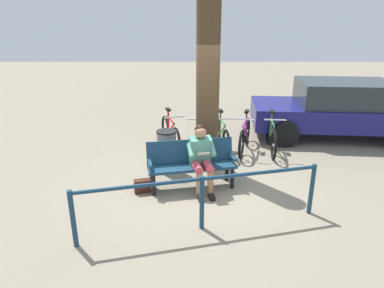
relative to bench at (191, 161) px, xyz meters
The scene contains 13 objects.
ground_plane 0.54m from the bench, behind, with size 40.00×40.00×0.00m, color gray.
bench is the anchor object (origin of this frame).
person_reading 0.27m from the bench, 144.60° to the left, with size 0.54×0.81×1.20m.
handbag 0.99m from the bench, 16.58° to the left, with size 0.30×0.14×0.24m, color #3F1E14.
tree_trunk 1.59m from the bench, 109.29° to the right, with size 0.46×0.46×3.53m, color #4C3823.
litter_bin 0.84m from the bench, 53.58° to the right, with size 0.40×0.40×0.86m.
bicycle_orange 2.61m from the bench, 135.71° to the right, with size 0.48×1.68×0.94m.
bicycle_purple 2.23m from the bench, 123.99° to the right, with size 0.60×1.63×0.94m.
bicycle_blue 2.03m from the bench, 110.44° to the right, with size 0.48×1.67×0.94m.
bicycle_silver 1.87m from the bench, 94.72° to the right, with size 0.48×1.68×0.94m.
bicycle_red 2.10m from the bench, 75.98° to the right, with size 0.65×1.62×0.94m.
railing_fence 1.42m from the bench, 96.75° to the left, with size 3.55×0.94×0.85m.
parked_car 4.79m from the bench, 142.49° to the right, with size 4.34×2.30×1.47m.
Camera 1 is at (0.16, 5.83, 2.95)m, focal length 32.28 mm.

